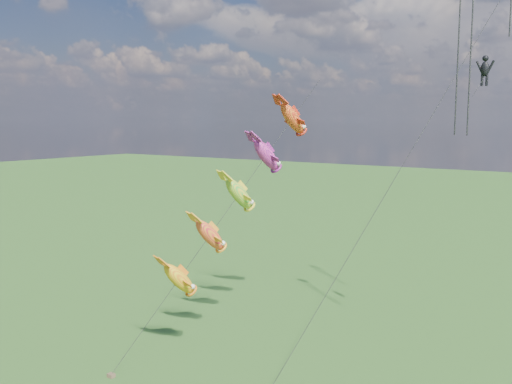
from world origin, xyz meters
The scene contains 2 objects.
fish_windsock_rig centered at (10.59, 12.12, 9.58)m, with size 5.00×15.24×17.04m.
parafoil_rig centered at (23.95, 15.89, 18.48)m, with size 8.36×15.93×26.78m.
Camera 1 is at (31.77, -16.49, 14.26)m, focal length 40.00 mm.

